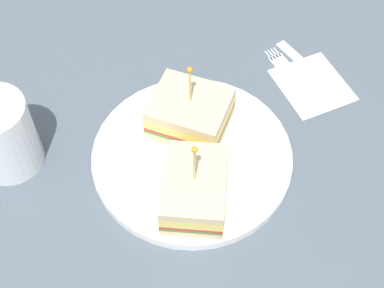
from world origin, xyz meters
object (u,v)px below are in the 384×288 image
napkin (312,85)px  knife (305,65)px  sandwich_half_front (194,189)px  sandwich_half_back (190,113)px  plate (192,156)px  fork (287,70)px  drink_glass (3,138)px

napkin → knife: 3.69cm
sandwich_half_front → sandwich_half_back: size_ratio=0.98×
plate → napkin: plate is taller
sandwich_half_front → fork: bearing=124.9°
knife → napkin: bearing=-15.2°
fork → sandwich_half_back: bearing=-75.9°
plate → knife: (-8.17, 21.15, -0.47)cm
sandwich_half_back → drink_glass: (-4.94, -22.05, 0.75)cm
plate → knife: size_ratio=1.93×
sandwich_half_back → knife: (-4.02, 19.60, -3.53)cm
sandwich_half_front → plate: bearing=158.5°
plate → knife: 22.68cm
sandwich_half_back → drink_glass: bearing=-102.6°
sandwich_half_front → drink_glass: size_ratio=1.20×
napkin → sandwich_half_back: bearing=-88.6°
sandwich_half_front → knife: (-14.23, 23.54, -3.47)cm
sandwich_half_front → drink_glass: bearing=-129.9°
plate → knife: plate is taller
sandwich_half_back → fork: (-4.19, 16.73, -3.53)cm
plate → fork: (-8.34, 18.28, -0.47)cm
napkin → fork: size_ratio=0.81×
napkin → fork: bearing=-153.0°
fork → knife: (0.17, 2.87, 0.00)cm
napkin → knife: size_ratio=0.77×
sandwich_half_front → napkin: sandwich_half_front is taller
drink_glass → napkin: drink_glass is taller
plate → sandwich_half_front: size_ratio=2.07×
knife → drink_glass: bearing=-91.3°
fork → knife: 2.87cm
napkin → fork: 4.19cm
plate → fork: plate is taller
plate → sandwich_half_back: (-4.15, 1.56, 3.06)cm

